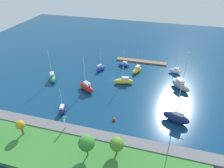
% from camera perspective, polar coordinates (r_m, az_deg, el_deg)
% --- Properties ---
extents(water, '(160.00, 160.00, 0.00)m').
position_cam_1_polar(water, '(73.83, 1.09, 1.16)').
color(water, navy).
rests_on(water, ground).
extents(pier_dock, '(21.25, 2.33, 0.58)m').
position_cam_1_polar(pier_dock, '(87.45, 8.26, 6.34)').
color(pier_dock, olive).
rests_on(pier_dock, ground).
extents(breakwater, '(71.85, 3.17, 1.25)m').
position_cam_1_polar(breakwater, '(52.54, -6.81, -13.88)').
color(breakwater, slate).
rests_on(breakwater, ground).
extents(shoreline_park, '(57.98, 13.23, 1.05)m').
position_cam_1_polar(shoreline_park, '(48.84, -9.68, -19.17)').
color(shoreline_park, '#387A33').
rests_on(shoreline_park, ground).
extents(harbor_beacon, '(0.56, 0.56, 3.73)m').
position_cam_1_polar(harbor_beacon, '(52.74, -13.29, -10.26)').
color(harbor_beacon, silver).
rests_on(harbor_beacon, breakwater).
extents(park_tree_mideast, '(3.15, 3.15, 4.70)m').
position_cam_1_polar(park_tree_mideast, '(45.39, 1.37, -16.69)').
color(park_tree_mideast, brown).
rests_on(park_tree_mideast, shoreline_park).
extents(park_tree_midwest, '(3.58, 3.58, 5.76)m').
position_cam_1_polar(park_tree_midwest, '(44.78, -7.22, -16.26)').
color(park_tree_midwest, brown).
rests_on(park_tree_midwest, shoreline_park).
extents(park_tree_east, '(2.25, 2.25, 4.17)m').
position_cam_1_polar(park_tree_east, '(54.28, -24.48, -10.51)').
color(park_tree_east, brown).
rests_on(park_tree_east, shoreline_park).
extents(sailboat_yellow_mid_basin, '(7.16, 3.65, 10.33)m').
position_cam_1_polar(sailboat_yellow_mid_basin, '(71.24, 3.33, 0.88)').
color(sailboat_yellow_mid_basin, yellow).
rests_on(sailboat_yellow_mid_basin, water).
extents(sailboat_blue_east_end, '(4.75, 1.66, 7.16)m').
position_cam_1_polar(sailboat_blue_east_end, '(83.13, 3.38, 5.59)').
color(sailboat_blue_east_end, '#2347B2').
rests_on(sailboat_blue_east_end, water).
extents(sailboat_navy_lone_south, '(7.60, 4.32, 13.88)m').
position_cam_1_polar(sailboat_navy_lone_south, '(57.84, 17.73, -8.93)').
color(sailboat_navy_lone_south, '#141E4C').
rests_on(sailboat_navy_lone_south, water).
extents(sailboat_red_far_south, '(6.81, 5.26, 11.63)m').
position_cam_1_polar(sailboat_red_far_south, '(67.91, -7.25, -0.84)').
color(sailboat_red_far_south, red).
rests_on(sailboat_red_far_south, water).
extents(sailboat_green_west_end, '(5.11, 6.43, 11.78)m').
position_cam_1_polar(sailboat_green_west_end, '(75.94, -16.46, 1.75)').
color(sailboat_green_west_end, '#19724C').
rests_on(sailboat_green_west_end, water).
extents(sailboat_white_by_breakwater, '(4.89, 2.28, 8.00)m').
position_cam_1_polar(sailboat_white_by_breakwater, '(81.31, 17.43, 3.53)').
color(sailboat_white_by_breakwater, white).
rests_on(sailboat_white_by_breakwater, water).
extents(sailboat_gray_inner_mooring, '(7.07, 6.97, 13.68)m').
position_cam_1_polar(sailboat_gray_inner_mooring, '(72.01, 18.85, -0.37)').
color(sailboat_gray_inner_mooring, gray).
rests_on(sailboat_gray_inner_mooring, water).
extents(sailboat_yellow_near_pier, '(3.92, 6.11, 8.99)m').
position_cam_1_polar(sailboat_yellow_near_pier, '(78.97, 7.07, 4.03)').
color(sailboat_yellow_near_pier, yellow).
rests_on(sailboat_yellow_near_pier, water).
extents(sailboat_blue_off_beacon, '(3.69, 4.59, 7.82)m').
position_cam_1_polar(sailboat_blue_off_beacon, '(79.61, -3.29, 4.49)').
color(sailboat_blue_off_beacon, '#2347B2').
rests_on(sailboat_blue_off_beacon, water).
extents(sailboat_navy_along_channel, '(2.69, 5.16, 7.55)m').
position_cam_1_polar(sailboat_navy_along_channel, '(60.60, -13.80, -6.87)').
color(sailboat_navy_along_channel, '#141E4C').
rests_on(sailboat_navy_along_channel, water).
extents(mooring_buoy_red, '(0.86, 0.86, 0.86)m').
position_cam_1_polar(mooring_buoy_red, '(56.35, 0.58, -9.95)').
color(mooring_buoy_red, red).
rests_on(mooring_buoy_red, water).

